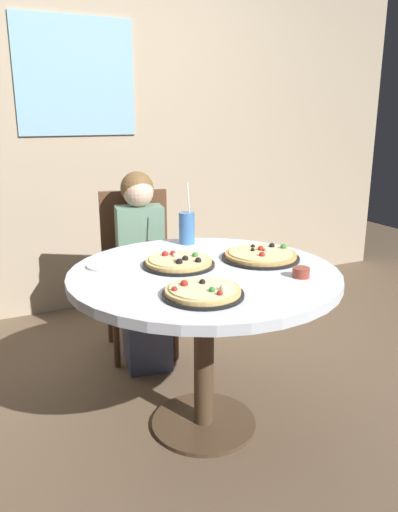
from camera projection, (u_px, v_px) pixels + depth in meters
name	position (u px, v px, depth m)	size (l,w,h in m)	color
ground_plane	(204.00, 424.00, 2.31)	(8.00, 8.00, 0.00)	brown
wall_with_window	(90.00, 104.00, 3.44)	(5.20, 0.14, 2.90)	tan
dining_table	(204.00, 294.00, 2.13)	(1.15, 1.15, 0.75)	silver
chair_wooden	(137.00, 263.00, 2.97)	(0.47, 0.47, 0.95)	brown
diner_child	(143.00, 279.00, 2.82)	(0.31, 0.43, 1.08)	#3F4766
pizza_veggie	(203.00, 292.00, 1.80)	(0.30, 0.30, 0.05)	black
pizza_cheese	(179.00, 262.00, 2.16)	(0.31, 0.31, 0.05)	black
pizza_pepperoni	(261.00, 256.00, 2.26)	(0.35, 0.35, 0.05)	black
soda_cup	(187.00, 228.00, 2.51)	(0.08, 0.08, 0.31)	#3F72B2
sauce_bowl	(301.00, 272.00, 2.01)	(0.07, 0.07, 0.04)	brown
plate_small	(108.00, 265.00, 2.16)	(0.18, 0.18, 0.01)	white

